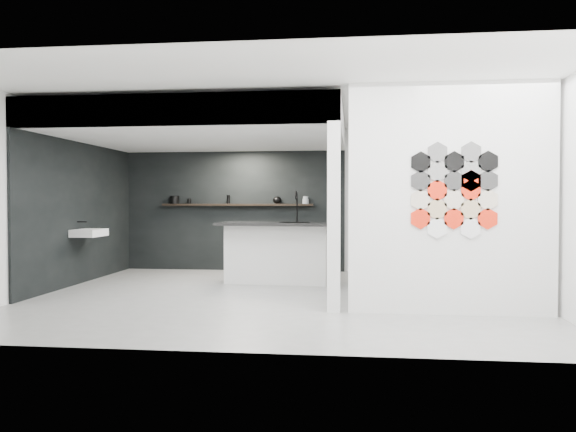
# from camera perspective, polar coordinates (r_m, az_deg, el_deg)

# --- Properties ---
(floor) EXTENTS (7.00, 6.00, 0.01)m
(floor) POSITION_cam_1_polar(r_m,az_deg,el_deg) (8.13, -0.95, -8.22)
(floor) COLOR slate
(partition_panel) EXTENTS (2.45, 0.15, 2.80)m
(partition_panel) POSITION_cam_1_polar(r_m,az_deg,el_deg) (7.05, 16.18, 1.70)
(partition_panel) COLOR silver
(partition_panel) RESTS_ON floor
(bay_clad_back) EXTENTS (4.40, 0.04, 2.35)m
(bay_clad_back) POSITION_cam_1_polar(r_m,az_deg,el_deg) (11.17, -5.59, 0.51)
(bay_clad_back) COLOR black
(bay_clad_back) RESTS_ON floor
(bay_clad_left) EXTENTS (0.04, 4.00, 2.35)m
(bay_clad_left) POSITION_cam_1_polar(r_m,az_deg,el_deg) (10.02, -20.24, 0.31)
(bay_clad_left) COLOR black
(bay_clad_left) RESTS_ON floor
(bulkhead) EXTENTS (4.40, 4.00, 0.40)m
(bulkhead) POSITION_cam_1_polar(r_m,az_deg,el_deg) (9.32, -8.18, 8.77)
(bulkhead) COLOR silver
(bulkhead) RESTS_ON corner_column
(corner_column) EXTENTS (0.16, 0.16, 2.35)m
(corner_column) POSITION_cam_1_polar(r_m,az_deg,el_deg) (6.95, 4.68, -0.10)
(corner_column) COLOR silver
(corner_column) RESTS_ON floor
(fascia_beam) EXTENTS (4.40, 0.16, 0.40)m
(fascia_beam) POSITION_cam_1_polar(r_m,az_deg,el_deg) (7.50, -11.97, 10.53)
(fascia_beam) COLOR silver
(fascia_beam) RESTS_ON corner_column
(wall_basin) EXTENTS (0.40, 0.60, 0.12)m
(wall_basin) POSITION_cam_1_polar(r_m,az_deg,el_deg) (9.75, -19.54, -1.62)
(wall_basin) COLOR silver
(wall_basin) RESTS_ON bay_clad_left
(display_shelf) EXTENTS (3.00, 0.15, 0.04)m
(display_shelf) POSITION_cam_1_polar(r_m,az_deg,el_deg) (11.04, -5.19, 1.15)
(display_shelf) COLOR black
(display_shelf) RESTS_ON bay_clad_back
(kitchen_island) EXTENTS (1.97, 0.98, 1.55)m
(kitchen_island) POSITION_cam_1_polar(r_m,az_deg,el_deg) (9.42, -1.06, -3.65)
(kitchen_island) COLOR silver
(kitchen_island) RESTS_ON floor
(stockpot) EXTENTS (0.19, 0.19, 0.15)m
(stockpot) POSITION_cam_1_polar(r_m,az_deg,el_deg) (11.37, -11.46, 1.63)
(stockpot) COLOR black
(stockpot) RESTS_ON display_shelf
(kettle) EXTENTS (0.19, 0.19, 0.14)m
(kettle) POSITION_cam_1_polar(r_m,az_deg,el_deg) (10.91, -1.10, 1.63)
(kettle) COLOR black
(kettle) RESTS_ON display_shelf
(glass_bowl) EXTENTS (0.16, 0.16, 0.09)m
(glass_bowl) POSITION_cam_1_polar(r_m,az_deg,el_deg) (10.85, 1.81, 1.49)
(glass_bowl) COLOR gray
(glass_bowl) RESTS_ON display_shelf
(glass_vase) EXTENTS (0.13, 0.13, 0.14)m
(glass_vase) POSITION_cam_1_polar(r_m,az_deg,el_deg) (10.85, 1.81, 1.63)
(glass_vase) COLOR gray
(glass_vase) RESTS_ON display_shelf
(bottle_dark) EXTENTS (0.08, 0.08, 0.17)m
(bottle_dark) POSITION_cam_1_polar(r_m,az_deg,el_deg) (11.08, -6.08, 1.69)
(bottle_dark) COLOR black
(bottle_dark) RESTS_ON display_shelf
(utensil_cup) EXTENTS (0.09, 0.09, 0.10)m
(utensil_cup) POSITION_cam_1_polar(r_m,az_deg,el_deg) (11.28, -10.00, 1.50)
(utensil_cup) COLOR black
(utensil_cup) RESTS_ON display_shelf
(hex_tile_cluster) EXTENTS (1.04, 0.02, 1.16)m
(hex_tile_cluster) POSITION_cam_1_polar(r_m,az_deg,el_deg) (6.97, 16.58, 2.56)
(hex_tile_cluster) COLOR red
(hex_tile_cluster) RESTS_ON partition_panel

